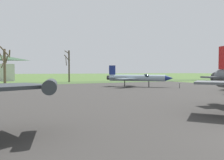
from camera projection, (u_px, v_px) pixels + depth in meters
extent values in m
cube|color=#383533|center=(101.00, 99.00, 24.53)|extent=(71.40, 59.22, 0.05)
cube|color=#405A2E|center=(44.00, 83.00, 56.30)|extent=(131.40, 12.00, 0.06)
cylinder|color=#33383D|center=(50.00, 86.00, 10.65)|extent=(1.25, 2.83, 0.64)
cylinder|color=#8EA3B2|center=(137.00, 78.00, 43.03)|extent=(8.72, 8.33, 1.25)
cone|color=navy|center=(169.00, 78.00, 41.28)|extent=(1.87, 1.85, 1.15)
cylinder|color=black|center=(109.00, 78.00, 44.65)|extent=(1.10, 1.11, 0.87)
ellipsoid|color=#19232D|center=(146.00, 76.00, 42.50)|extent=(0.89, 1.68, 0.84)
cube|color=#8EA3B2|center=(127.00, 79.00, 41.11)|extent=(4.00, 2.78, 0.12)
cube|color=#8EA3B2|center=(132.00, 78.00, 45.78)|extent=(2.61, 3.95, 0.12)
cube|color=navy|center=(112.00, 70.00, 44.39)|extent=(1.05, 1.00, 1.84)
cube|color=#8EA3B2|center=(112.00, 77.00, 43.52)|extent=(1.77, 1.78, 0.12)
cube|color=#8EA3B2|center=(114.00, 77.00, 45.29)|extent=(1.77, 1.78, 0.12)
cylinder|color=black|center=(149.00, 84.00, 42.40)|extent=(0.17, 0.17, 1.16)
cylinder|color=black|center=(125.00, 84.00, 43.76)|extent=(0.17, 0.17, 1.16)
cylinder|color=black|center=(180.00, 86.00, 39.39)|extent=(0.08, 0.08, 0.78)
cube|color=white|center=(180.00, 83.00, 39.37)|extent=(0.47, 0.25, 0.35)
cylinder|color=black|center=(219.00, 78.00, 20.87)|extent=(1.38, 1.21, 1.17)
cube|color=#565B60|center=(215.00, 77.00, 19.54)|extent=(2.17, 2.01, 0.16)
cylinder|color=brown|center=(5.00, 66.00, 55.79)|extent=(0.62, 0.62, 8.71)
cylinder|color=brown|center=(2.00, 66.00, 55.68)|extent=(0.58, 1.31, 1.32)
cylinder|color=brown|center=(5.00, 52.00, 54.74)|extent=(2.45, 0.59, 2.79)
cylinder|color=brown|center=(7.00, 60.00, 56.10)|extent=(0.72, 1.31, 1.77)
cylinder|color=brown|center=(10.00, 53.00, 56.20)|extent=(0.34, 2.52, 1.42)
cylinder|color=brown|center=(1.00, 56.00, 54.88)|extent=(1.38, 1.91, 2.79)
cylinder|color=#42382D|center=(69.00, 66.00, 62.01)|extent=(0.42, 0.42, 8.92)
cylinder|color=#42382D|center=(66.00, 57.00, 61.25)|extent=(0.86, 1.92, 1.53)
cylinder|color=#42382D|center=(67.00, 52.00, 61.22)|extent=(0.89, 1.68, 0.97)
cylinder|color=#42382D|center=(66.00, 60.00, 61.69)|extent=(0.44, 1.79, 2.85)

